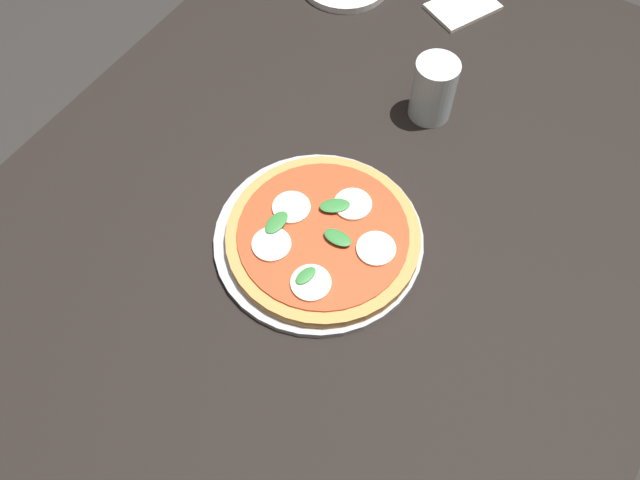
# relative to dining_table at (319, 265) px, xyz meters

# --- Properties ---
(ground_plane) EXTENTS (6.00, 6.00, 0.00)m
(ground_plane) POSITION_rel_dining_table_xyz_m (0.00, 0.00, -0.63)
(ground_plane) COLOR #2D2B28
(dining_table) EXTENTS (1.60, 1.05, 0.71)m
(dining_table) POSITION_rel_dining_table_xyz_m (0.00, 0.00, 0.00)
(dining_table) COLOR black
(dining_table) RESTS_ON ground_plane
(serving_tray) EXTENTS (0.32, 0.32, 0.01)m
(serving_tray) POSITION_rel_dining_table_xyz_m (-0.00, -0.00, 0.08)
(serving_tray) COLOR #B2B2B7
(serving_tray) RESTS_ON dining_table
(pizza) EXTENTS (0.29, 0.29, 0.03)m
(pizza) POSITION_rel_dining_table_xyz_m (-0.00, -0.01, 0.10)
(pizza) COLOR tan
(pizza) RESTS_ON serving_tray
(napkin) EXTENTS (0.16, 0.14, 0.01)m
(napkin) POSITION_rel_dining_table_xyz_m (0.60, 0.05, 0.08)
(napkin) COLOR white
(napkin) RESTS_ON dining_table
(glass_cup) EXTENTS (0.07, 0.07, 0.11)m
(glass_cup) POSITION_rel_dining_table_xyz_m (0.33, -0.02, 0.13)
(glass_cup) COLOR silver
(glass_cup) RESTS_ON dining_table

